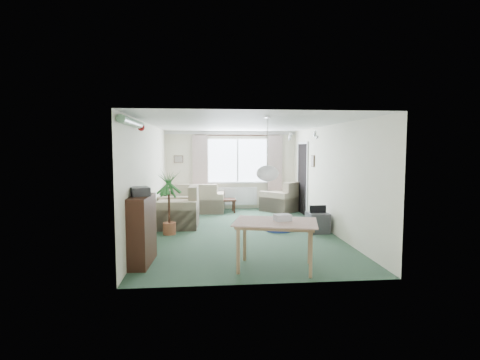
{
  "coord_description": "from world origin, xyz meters",
  "views": [
    {
      "loc": [
        -0.81,
        -8.26,
        1.89
      ],
      "look_at": [
        0.0,
        0.3,
        1.15
      ],
      "focal_mm": 28.0,
      "sensor_mm": 36.0,
      "label": 1
    }
  ],
  "objects": [
    {
      "name": "radiator",
      "position": [
        0.2,
        3.19,
        0.4
      ],
      "size": [
        1.2,
        0.1,
        0.55
      ],
      "primitive_type": "cube",
      "color": "white"
    },
    {
      "name": "ground",
      "position": [
        0.0,
        0.0,
        0.0
      ],
      "size": [
        6.5,
        6.5,
        0.0
      ],
      "primitive_type": "plane",
      "color": "#2C4A36"
    },
    {
      "name": "bookshelf",
      "position": [
        -1.84,
        -2.16,
        0.56
      ],
      "size": [
        0.36,
        0.93,
        1.12
      ],
      "primitive_type": "cube",
      "rotation": [
        0.0,
        0.0,
        -0.06
      ],
      "color": "black",
      "rests_on": "ground"
    },
    {
      "name": "bauble_cluster_b",
      "position": [
        1.6,
        -0.3,
        2.22
      ],
      "size": [
        0.2,
        0.2,
        0.2
      ],
      "primitive_type": "sphere",
      "color": "silver"
    },
    {
      "name": "houseplant",
      "position": [
        -1.59,
        -0.09,
        0.7
      ],
      "size": [
        0.74,
        0.74,
        1.4
      ],
      "primitive_type": "cylinder",
      "rotation": [
        0.0,
        0.0,
        -0.28
      ],
      "color": "#1C5425",
      "rests_on": "ground"
    },
    {
      "name": "armchair_left",
      "position": [
        -1.5,
        0.72,
        0.49
      ],
      "size": [
        1.08,
        1.14,
        0.98
      ],
      "primitive_type": "cube",
      "rotation": [
        0.0,
        0.0,
        -1.62
      ],
      "color": "beige",
      "rests_on": "ground"
    },
    {
      "name": "curtain_rod",
      "position": [
        0.2,
        3.15,
        2.27
      ],
      "size": [
        2.6,
        0.03,
        0.03
      ],
      "primitive_type": "cube",
      "color": "black"
    },
    {
      "name": "dining_table",
      "position": [
        0.28,
        -2.6,
        0.37
      ],
      "size": [
        1.33,
        1.04,
        0.73
      ],
      "primitive_type": "cube",
      "rotation": [
        0.0,
        0.0,
        -0.25
      ],
      "color": "tan",
      "rests_on": "ground"
    },
    {
      "name": "wall_picture_back",
      "position": [
        -1.6,
        3.23,
        1.55
      ],
      "size": [
        0.28,
        0.03,
        0.22
      ],
      "primitive_type": "cube",
      "color": "brown"
    },
    {
      "name": "window",
      "position": [
        0.2,
        3.23,
        1.5
      ],
      "size": [
        1.8,
        0.03,
        1.3
      ],
      "primitive_type": "cube",
      "color": "white"
    },
    {
      "name": "sofa",
      "position": [
        -1.1,
        2.75,
        0.42
      ],
      "size": [
        1.77,
        1.04,
        0.85
      ],
      "primitive_type": "cube",
      "rotation": [
        0.0,
        0.0,
        3.06
      ],
      "color": "#CCAF9A",
      "rests_on": "ground"
    },
    {
      "name": "bauble_cluster_a",
      "position": [
        1.3,
        0.9,
        2.22
      ],
      "size": [
        0.2,
        0.2,
        0.2
      ],
      "primitive_type": "sphere",
      "color": "silver"
    },
    {
      "name": "armchair_corner",
      "position": [
        1.48,
        2.73,
        0.44
      ],
      "size": [
        1.35,
        1.35,
        0.88
      ],
      "primitive_type": "cube",
      "rotation": [
        0.0,
        0.0,
        3.89
      ],
      "color": "beige",
      "rests_on": "ground"
    },
    {
      "name": "pet_bed",
      "position": [
        0.87,
        0.07,
        0.06
      ],
      "size": [
        0.8,
        0.8,
        0.12
      ],
      "primitive_type": "cylinder",
      "rotation": [
        0.0,
        0.0,
        0.41
      ],
      "color": "navy",
      "rests_on": "ground"
    },
    {
      "name": "gift_box",
      "position": [
        0.4,
        -2.55,
        0.79
      ],
      "size": [
        0.28,
        0.22,
        0.12
      ],
      "primitive_type": "cube",
      "rotation": [
        0.0,
        0.0,
        0.18
      ],
      "color": "silver",
      "rests_on": "dining_table"
    },
    {
      "name": "curtain_right",
      "position": [
        1.35,
        3.13,
        1.27
      ],
      "size": [
        0.45,
        0.08,
        2.0
      ],
      "primitive_type": "cube",
      "color": "beige"
    },
    {
      "name": "tv_cube",
      "position": [
        1.7,
        -0.2,
        0.22
      ],
      "size": [
        0.46,
        0.5,
        0.44
      ],
      "primitive_type": "cube",
      "rotation": [
        0.0,
        0.0,
        0.03
      ],
      "color": "#3F3F45",
      "rests_on": "ground"
    },
    {
      "name": "tinsel_garland",
      "position": [
        -1.92,
        -2.3,
        2.28
      ],
      "size": [
        1.6,
        1.6,
        0.12
      ],
      "primitive_type": "cylinder",
      "color": "#196626"
    },
    {
      "name": "photo_frame",
      "position": [
        -0.4,
        2.59,
        0.47
      ],
      "size": [
        0.12,
        0.05,
        0.16
      ],
      "primitive_type": "cube",
      "rotation": [
        0.0,
        0.0,
        -0.3
      ],
      "color": "brown",
      "rests_on": "coffee_table"
    },
    {
      "name": "wall_picture_right",
      "position": [
        1.98,
        1.2,
        1.55
      ],
      "size": [
        0.03,
        0.24,
        0.3
      ],
      "primitive_type": "cube",
      "color": "brown"
    },
    {
      "name": "hifi_box",
      "position": [
        -1.86,
        -2.12,
        1.19
      ],
      "size": [
        0.38,
        0.42,
        0.14
      ],
      "primitive_type": "cube",
      "rotation": [
        0.0,
        0.0,
        0.34
      ],
      "color": "#313034",
      "rests_on": "bookshelf"
    },
    {
      "name": "coffee_table",
      "position": [
        -0.35,
        2.63,
        0.2
      ],
      "size": [
        0.88,
        0.51,
        0.39
      ],
      "primitive_type": "cube",
      "rotation": [
        0.0,
        0.0,
        0.03
      ],
      "color": "black",
      "rests_on": "ground"
    },
    {
      "name": "doorway",
      "position": [
        1.99,
        2.2,
        1.0
      ],
      "size": [
        0.03,
        0.95,
        2.0
      ],
      "primitive_type": "cube",
      "color": "black"
    },
    {
      "name": "curtain_left",
      "position": [
        -0.95,
        3.13,
        1.27
      ],
      "size": [
        0.45,
        0.08,
        2.0
      ],
      "primitive_type": "cube",
      "color": "beige"
    },
    {
      "name": "pendant_lamp",
      "position": [
        0.2,
        -2.3,
        1.48
      ],
      "size": [
        0.36,
        0.36,
        0.36
      ],
      "primitive_type": "sphere",
      "color": "white"
    }
  ]
}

